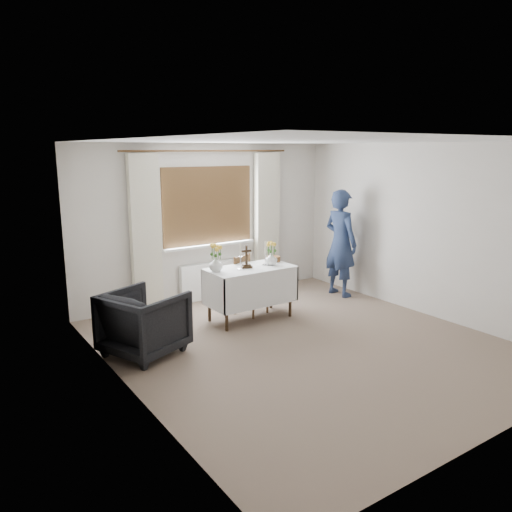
{
  "coord_description": "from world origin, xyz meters",
  "views": [
    {
      "loc": [
        -3.82,
        -4.54,
        2.41
      ],
      "look_at": [
        -0.07,
        1.0,
        0.97
      ],
      "focal_mm": 35.0,
      "sensor_mm": 36.0,
      "label": 1
    }
  ],
  "objects_px": {
    "altar_table": "(250,293)",
    "wooden_chair": "(251,285)",
    "person": "(341,243)",
    "flower_vase_left": "(216,264)",
    "flower_vase_right": "(271,259)",
    "armchair": "(144,323)",
    "wooden_cross": "(246,257)"
  },
  "relations": [
    {
      "from": "altar_table",
      "to": "flower_vase_left",
      "type": "relative_size",
      "value": 6.11
    },
    {
      "from": "armchair",
      "to": "flower_vase_right",
      "type": "height_order",
      "value": "flower_vase_right"
    },
    {
      "from": "armchair",
      "to": "flower_vase_left",
      "type": "height_order",
      "value": "flower_vase_left"
    },
    {
      "from": "person",
      "to": "wooden_chair",
      "type": "bearing_deg",
      "value": 86.68
    },
    {
      "from": "person",
      "to": "flower_vase_right",
      "type": "distance_m",
      "value": 1.58
    },
    {
      "from": "armchair",
      "to": "flower_vase_right",
      "type": "bearing_deg",
      "value": -104.35
    },
    {
      "from": "altar_table",
      "to": "person",
      "type": "bearing_deg",
      "value": 5.51
    },
    {
      "from": "wooden_chair",
      "to": "flower_vase_left",
      "type": "height_order",
      "value": "flower_vase_left"
    },
    {
      "from": "wooden_cross",
      "to": "flower_vase_right",
      "type": "bearing_deg",
      "value": 9.94
    },
    {
      "from": "altar_table",
      "to": "flower_vase_right",
      "type": "bearing_deg",
      "value": -5.34
    },
    {
      "from": "armchair",
      "to": "person",
      "type": "height_order",
      "value": "person"
    },
    {
      "from": "person",
      "to": "flower_vase_right",
      "type": "bearing_deg",
      "value": 94.76
    },
    {
      "from": "wooden_chair",
      "to": "altar_table",
      "type": "bearing_deg",
      "value": -145.13
    },
    {
      "from": "wooden_chair",
      "to": "flower_vase_left",
      "type": "xyz_separation_m",
      "value": [
        -0.66,
        -0.11,
        0.43
      ]
    },
    {
      "from": "flower_vase_left",
      "to": "wooden_chair",
      "type": "bearing_deg",
      "value": 9.82
    },
    {
      "from": "armchair",
      "to": "flower_vase_right",
      "type": "distance_m",
      "value": 2.15
    },
    {
      "from": "altar_table",
      "to": "person",
      "type": "height_order",
      "value": "person"
    },
    {
      "from": "altar_table",
      "to": "wooden_cross",
      "type": "bearing_deg",
      "value": 165.02
    },
    {
      "from": "wooden_cross",
      "to": "wooden_chair",
      "type": "bearing_deg",
      "value": 58.32
    },
    {
      "from": "wooden_cross",
      "to": "flower_vase_right",
      "type": "xyz_separation_m",
      "value": [
        0.4,
        -0.05,
        -0.07
      ]
    },
    {
      "from": "wooden_chair",
      "to": "person",
      "type": "height_order",
      "value": "person"
    },
    {
      "from": "person",
      "to": "armchair",
      "type": "bearing_deg",
      "value": 95.06
    },
    {
      "from": "wooden_chair",
      "to": "flower_vase_right",
      "type": "distance_m",
      "value": 0.51
    },
    {
      "from": "altar_table",
      "to": "wooden_chair",
      "type": "bearing_deg",
      "value": 53.31
    },
    {
      "from": "flower_vase_left",
      "to": "person",
      "type": "bearing_deg",
      "value": 2.52
    },
    {
      "from": "armchair",
      "to": "person",
      "type": "relative_size",
      "value": 0.48
    },
    {
      "from": "person",
      "to": "flower_vase_left",
      "type": "relative_size",
      "value": 8.73
    },
    {
      "from": "altar_table",
      "to": "armchair",
      "type": "relative_size",
      "value": 1.45
    },
    {
      "from": "person",
      "to": "flower_vase_left",
      "type": "distance_m",
      "value": 2.43
    },
    {
      "from": "armchair",
      "to": "person",
      "type": "xyz_separation_m",
      "value": [
        3.65,
        0.52,
        0.5
      ]
    },
    {
      "from": "armchair",
      "to": "wooden_cross",
      "type": "height_order",
      "value": "wooden_cross"
    },
    {
      "from": "altar_table",
      "to": "flower_vase_left",
      "type": "xyz_separation_m",
      "value": [
        -0.51,
        0.08,
        0.48
      ]
    }
  ]
}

